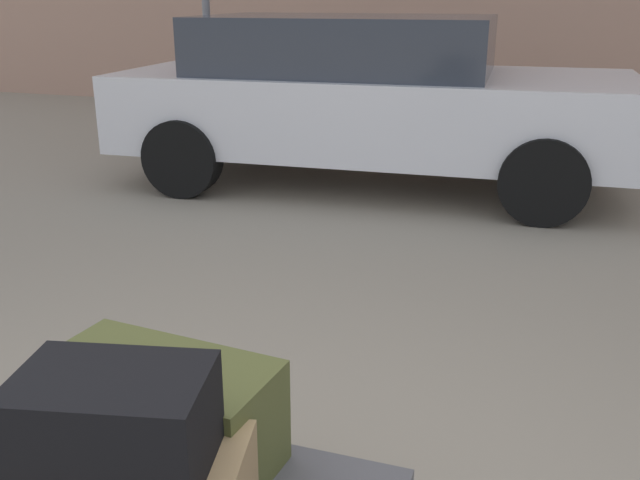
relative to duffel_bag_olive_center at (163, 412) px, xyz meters
The scene contains 4 objects.
duffel_bag_olive_center is the anchor object (origin of this frame).
duffel_bag_black_topmost_pile 0.43m from the duffel_bag_olive_center, 73.29° to the right, with size 0.42×0.29×0.22m, color black.
parked_car 4.54m from the duffel_bag_olive_center, 97.97° to the left, with size 4.40×2.12×1.42m.
no_parking_sign 5.07m from the duffel_bag_olive_center, 115.41° to the left, with size 0.50×0.11×2.30m.
Camera 1 is at (0.83, -1.26, 1.60)m, focal length 39.70 mm.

